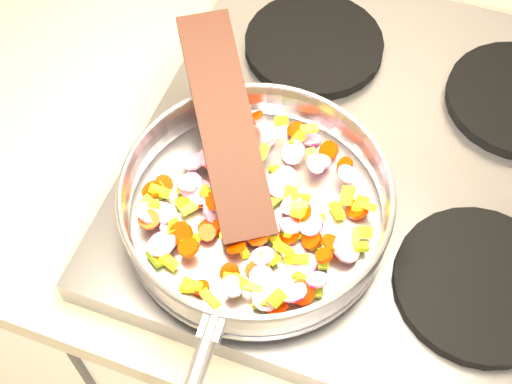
% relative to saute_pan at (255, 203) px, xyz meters
% --- Properties ---
extents(cooktop, '(0.60, 0.60, 0.04)m').
position_rel_saute_pan_xyz_m(cooktop, '(0.12, 0.15, -0.07)').
color(cooktop, '#939399').
rests_on(cooktop, counter_top).
extents(grate_fl, '(0.19, 0.19, 0.02)m').
position_rel_saute_pan_xyz_m(grate_fl, '(-0.02, 0.01, -0.04)').
color(grate_fl, black).
rests_on(grate_fl, cooktop).
extents(grate_fr, '(0.19, 0.19, 0.02)m').
position_rel_saute_pan_xyz_m(grate_fr, '(0.26, 0.01, -0.04)').
color(grate_fr, black).
rests_on(grate_fr, cooktop).
extents(grate_bl, '(0.19, 0.19, 0.02)m').
position_rel_saute_pan_xyz_m(grate_bl, '(-0.02, 0.29, -0.04)').
color(grate_bl, black).
rests_on(grate_bl, cooktop).
extents(saute_pan, '(0.35, 0.51, 0.06)m').
position_rel_saute_pan_xyz_m(saute_pan, '(0.00, 0.00, 0.00)').
color(saute_pan, '#9E9EA5').
rests_on(saute_pan, grate_fl).
extents(vegetable_heap, '(0.27, 0.27, 0.05)m').
position_rel_saute_pan_xyz_m(vegetable_heap, '(-0.01, 0.00, -0.01)').
color(vegetable_heap, '#EA2C00').
rests_on(vegetable_heap, saute_pan).
extents(wooden_spatula, '(0.20, 0.25, 0.10)m').
position_rel_saute_pan_xyz_m(wooden_spatula, '(-0.06, 0.07, 0.04)').
color(wooden_spatula, black).
rests_on(wooden_spatula, saute_pan).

